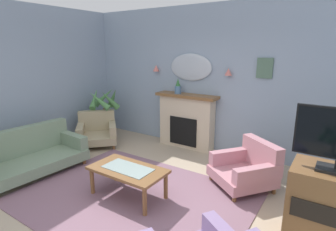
{
  "coord_description": "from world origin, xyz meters",
  "views": [
    {
      "loc": [
        2.32,
        -2.4,
        2.1
      ],
      "look_at": [
        -0.19,
        1.4,
        0.95
      ],
      "focal_mm": 28.6,
      "sensor_mm": 36.0,
      "label": 1
    }
  ],
  "objects_px": {
    "fireplace": "(186,121)",
    "mantel_vase_centre": "(178,87)",
    "tv_cabinet": "(329,210)",
    "armchair_beside_couch": "(247,168)",
    "coffee_table": "(128,172)",
    "framed_picture": "(265,68)",
    "wall_sconce_right": "(228,72)",
    "wall_sconce_left": "(156,68)",
    "armchair_by_coffee_table": "(97,131)",
    "floral_couch": "(29,155)",
    "wall_mirror": "(191,67)",
    "potted_plant_tall_palm": "(105,114)"
  },
  "relations": [
    {
      "from": "fireplace",
      "to": "wall_sconce_right",
      "type": "distance_m",
      "value": 1.38
    },
    {
      "from": "coffee_table",
      "to": "wall_sconce_right",
      "type": "bearing_deg",
      "value": 77.01
    },
    {
      "from": "armchair_by_coffee_table",
      "to": "tv_cabinet",
      "type": "xyz_separation_m",
      "value": [
        4.51,
        -0.88,
        0.15
      ]
    },
    {
      "from": "wall_mirror",
      "to": "tv_cabinet",
      "type": "xyz_separation_m",
      "value": [
        2.77,
        -1.97,
        -1.26
      ]
    },
    {
      "from": "wall_mirror",
      "to": "potted_plant_tall_palm",
      "type": "xyz_separation_m",
      "value": [
        -1.91,
        -0.67,
        -1.13
      ]
    },
    {
      "from": "floral_couch",
      "to": "wall_mirror",
      "type": "bearing_deg",
      "value": 59.23
    },
    {
      "from": "wall_sconce_right",
      "to": "potted_plant_tall_palm",
      "type": "relative_size",
      "value": 0.12
    },
    {
      "from": "mantel_vase_centre",
      "to": "tv_cabinet",
      "type": "distance_m",
      "value": 3.58
    },
    {
      "from": "floral_couch",
      "to": "armchair_by_coffee_table",
      "type": "distance_m",
      "value": 1.64
    },
    {
      "from": "mantel_vase_centre",
      "to": "coffee_table",
      "type": "bearing_deg",
      "value": -76.83
    },
    {
      "from": "wall_sconce_right",
      "to": "armchair_beside_couch",
      "type": "bearing_deg",
      "value": -53.28
    },
    {
      "from": "wall_sconce_right",
      "to": "wall_sconce_left",
      "type": "bearing_deg",
      "value": 180.0
    },
    {
      "from": "wall_sconce_left",
      "to": "armchair_by_coffee_table",
      "type": "xyz_separation_m",
      "value": [
        -0.89,
        -1.04,
        -1.35
      ]
    },
    {
      "from": "wall_mirror",
      "to": "framed_picture",
      "type": "bearing_deg",
      "value": 0.38
    },
    {
      "from": "mantel_vase_centre",
      "to": "wall_sconce_left",
      "type": "bearing_deg",
      "value": 169.54
    },
    {
      "from": "potted_plant_tall_palm",
      "to": "wall_mirror",
      "type": "bearing_deg",
      "value": 19.33
    },
    {
      "from": "armchair_by_coffee_table",
      "to": "mantel_vase_centre",
      "type": "bearing_deg",
      "value": 30.9
    },
    {
      "from": "armchair_beside_couch",
      "to": "armchair_by_coffee_table",
      "type": "bearing_deg",
      "value": 179.6
    },
    {
      "from": "wall_sconce_left",
      "to": "floral_couch",
      "type": "bearing_deg",
      "value": -106.11
    },
    {
      "from": "framed_picture",
      "to": "armchair_beside_couch",
      "type": "bearing_deg",
      "value": -82.64
    },
    {
      "from": "floral_couch",
      "to": "tv_cabinet",
      "type": "relative_size",
      "value": 1.96
    },
    {
      "from": "fireplace",
      "to": "armchair_beside_couch",
      "type": "height_order",
      "value": "fireplace"
    },
    {
      "from": "framed_picture",
      "to": "wall_sconce_right",
      "type": "bearing_deg",
      "value": -174.73
    },
    {
      "from": "fireplace",
      "to": "mantel_vase_centre",
      "type": "xyz_separation_m",
      "value": [
        -0.2,
        -0.03,
        0.72
      ]
    },
    {
      "from": "potted_plant_tall_palm",
      "to": "armchair_by_coffee_table",
      "type": "bearing_deg",
      "value": -68.34
    },
    {
      "from": "mantel_vase_centre",
      "to": "armchair_beside_couch",
      "type": "distance_m",
      "value": 2.3
    },
    {
      "from": "floral_couch",
      "to": "tv_cabinet",
      "type": "height_order",
      "value": "tv_cabinet"
    },
    {
      "from": "framed_picture",
      "to": "armchair_by_coffee_table",
      "type": "bearing_deg",
      "value": -161.21
    },
    {
      "from": "wall_sconce_right",
      "to": "tv_cabinet",
      "type": "distance_m",
      "value": 2.97
    },
    {
      "from": "coffee_table",
      "to": "floral_couch",
      "type": "distance_m",
      "value": 1.97
    },
    {
      "from": "armchair_beside_couch",
      "to": "coffee_table",
      "type": "bearing_deg",
      "value": -136.71
    },
    {
      "from": "tv_cabinet",
      "to": "framed_picture",
      "type": "bearing_deg",
      "value": 122.64
    },
    {
      "from": "wall_sconce_left",
      "to": "tv_cabinet",
      "type": "xyz_separation_m",
      "value": [
        3.62,
        -1.92,
        -1.21
      ]
    },
    {
      "from": "coffee_table",
      "to": "mantel_vase_centre",
      "type": "bearing_deg",
      "value": 103.17
    },
    {
      "from": "framed_picture",
      "to": "armchair_beside_couch",
      "type": "height_order",
      "value": "framed_picture"
    },
    {
      "from": "framed_picture",
      "to": "wall_mirror",
      "type": "bearing_deg",
      "value": -179.62
    },
    {
      "from": "armchair_by_coffee_table",
      "to": "potted_plant_tall_palm",
      "type": "xyz_separation_m",
      "value": [
        -0.17,
        0.42,
        0.28
      ]
    },
    {
      "from": "wall_sconce_right",
      "to": "tv_cabinet",
      "type": "relative_size",
      "value": 0.16
    },
    {
      "from": "wall_mirror",
      "to": "potted_plant_tall_palm",
      "type": "bearing_deg",
      "value": -160.67
    },
    {
      "from": "coffee_table",
      "to": "wall_mirror",
      "type": "bearing_deg",
      "value": 97.57
    },
    {
      "from": "tv_cabinet",
      "to": "wall_mirror",
      "type": "bearing_deg",
      "value": 144.54
    },
    {
      "from": "coffee_table",
      "to": "tv_cabinet",
      "type": "relative_size",
      "value": 1.22
    },
    {
      "from": "mantel_vase_centre",
      "to": "floral_couch",
      "type": "height_order",
      "value": "mantel_vase_centre"
    },
    {
      "from": "tv_cabinet",
      "to": "wall_sconce_left",
      "type": "bearing_deg",
      "value": 152.03
    },
    {
      "from": "wall_mirror",
      "to": "armchair_by_coffee_table",
      "type": "distance_m",
      "value": 2.49
    },
    {
      "from": "framed_picture",
      "to": "armchair_beside_couch",
      "type": "distance_m",
      "value": 1.84
    },
    {
      "from": "armchair_by_coffee_table",
      "to": "fireplace",
      "type": "bearing_deg",
      "value": 28.64
    },
    {
      "from": "armchair_beside_couch",
      "to": "tv_cabinet",
      "type": "bearing_deg",
      "value": -37.28
    },
    {
      "from": "framed_picture",
      "to": "armchair_beside_couch",
      "type": "xyz_separation_m",
      "value": [
        0.15,
        -1.13,
        -1.44
      ]
    },
    {
      "from": "mantel_vase_centre",
      "to": "wall_sconce_left",
      "type": "distance_m",
      "value": 0.75
    }
  ]
}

